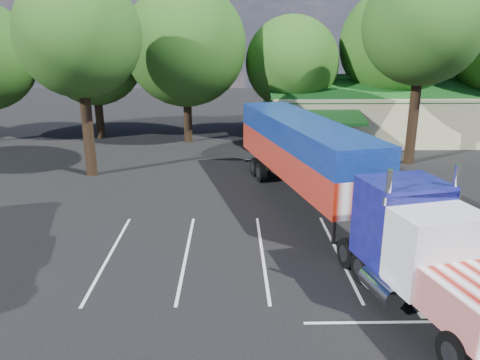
{
  "coord_description": "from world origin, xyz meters",
  "views": [
    {
      "loc": [
        -1.29,
        -23.86,
        8.77
      ],
      "look_at": [
        -0.86,
        -1.9,
        2.0
      ],
      "focal_mm": 35.0,
      "sensor_mm": 36.0,
      "label": 1
    }
  ],
  "objects_px": {
    "semi_truck": "(324,167)",
    "bicycle": "(306,158)",
    "silver_sedan": "(307,139)",
    "woman": "(339,188)"
  },
  "relations": [
    {
      "from": "semi_truck",
      "to": "bicycle",
      "type": "xyz_separation_m",
      "value": [
        0.78,
        10.04,
        -2.16
      ]
    },
    {
      "from": "bicycle",
      "to": "silver_sedan",
      "type": "distance_m",
      "value": 6.08
    },
    {
      "from": "semi_truck",
      "to": "woman",
      "type": "distance_m",
      "value": 2.95
    },
    {
      "from": "bicycle",
      "to": "silver_sedan",
      "type": "xyz_separation_m",
      "value": [
        0.98,
        6.0,
        0.12
      ]
    },
    {
      "from": "woman",
      "to": "silver_sedan",
      "type": "bearing_deg",
      "value": -12.46
    },
    {
      "from": "woman",
      "to": "bicycle",
      "type": "height_order",
      "value": "woman"
    },
    {
      "from": "semi_truck",
      "to": "bicycle",
      "type": "distance_m",
      "value": 10.3
    },
    {
      "from": "bicycle",
      "to": "semi_truck",
      "type": "bearing_deg",
      "value": -107.06
    },
    {
      "from": "semi_truck",
      "to": "silver_sedan",
      "type": "relative_size",
      "value": 5.84
    },
    {
      "from": "woman",
      "to": "silver_sedan",
      "type": "xyz_separation_m",
      "value": [
        0.5,
        14.0,
        -0.31
      ]
    }
  ]
}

